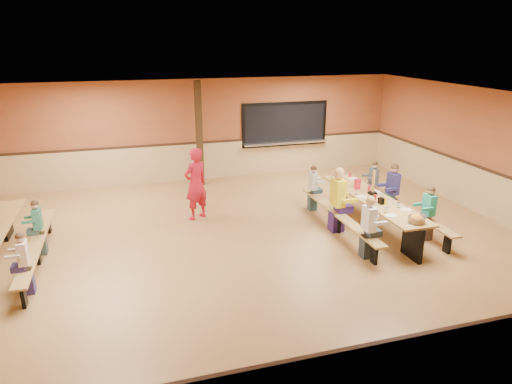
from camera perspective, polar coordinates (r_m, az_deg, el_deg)
name	(u,v)px	position (r m, az deg, el deg)	size (l,w,h in m)	color
ground	(247,245)	(9.62, -1.13, -6.62)	(12.00, 12.00, 0.00)	olive
room_envelope	(247,214)	(9.35, -1.16, -2.79)	(12.04, 10.04, 3.02)	brown
kitchen_pass_through	(285,126)	(14.45, 3.62, 8.22)	(2.78, 0.28, 1.38)	black
structural_post	(199,134)	(13.22, -7.11, 7.17)	(0.18, 0.18, 3.00)	black
cafeteria_table_main	(372,206)	(10.57, 14.34, -1.76)	(1.91, 3.70, 0.74)	#A17C40
seated_child_white_left	(368,228)	(9.13, 13.86, -4.37)	(0.38, 0.31, 1.24)	white
seated_adult_yellow	(338,200)	(10.20, 10.16, -1.05)	(0.48, 0.39, 1.44)	yellow
seated_child_grey_left	(313,188)	(11.41, 7.13, 0.44)	(0.33, 0.27, 1.13)	#BBBBBB
seated_child_teal_right	(428,213)	(10.33, 20.73, -2.52)	(0.35, 0.29, 1.18)	#229277
seated_child_navy_right	(392,191)	(11.36, 16.68, 0.12)	(0.41, 0.34, 1.29)	navy
seated_child_char_right	(373,183)	(12.09, 14.44, 1.04)	(0.33, 0.27, 1.14)	#43464D
seated_child_green_sec	(39,228)	(9.98, -25.52, -4.09)	(0.33, 0.27, 1.12)	#2A674F
seated_child_tan_sec	(25,264)	(8.59, -26.93, -8.00)	(0.32, 0.26, 1.10)	beige
standing_woman	(196,184)	(10.79, -7.55, 1.02)	(0.63, 0.41, 1.73)	#B51429
punch_pitcher	(357,184)	(11.00, 12.56, 0.99)	(0.16, 0.16, 0.22)	red
chip_bowl	(417,219)	(9.29, 19.44, -3.21)	(0.32, 0.32, 0.15)	orange
napkin_dispenser	(381,201)	(10.12, 15.39, -1.08)	(0.10, 0.14, 0.13)	black
condiment_mustard	(386,201)	(10.06, 15.90, -1.12)	(0.06, 0.06, 0.17)	yellow
condiment_ketchup	(375,198)	(10.18, 14.62, -0.78)	(0.06, 0.06, 0.17)	#B2140F
table_paddle	(373,189)	(10.66, 14.39, 0.41)	(0.16, 0.16, 0.56)	black
place_settings	(373,195)	(10.48, 14.46, -0.38)	(0.65, 3.30, 0.11)	beige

